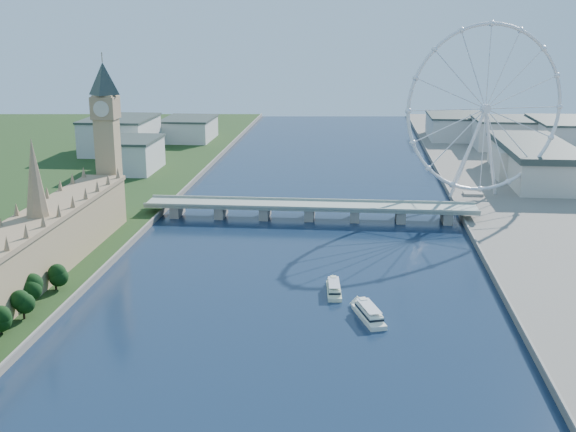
# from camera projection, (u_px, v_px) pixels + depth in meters

# --- Properties ---
(parliament_range) EXTENTS (24.00, 200.00, 70.00)m
(parliament_range) POSITION_uv_depth(u_px,v_px,m) (41.00, 244.00, 363.95)
(parliament_range) COLOR tan
(parliament_range) RESTS_ON ground
(big_ben) EXTENTS (20.02, 20.02, 110.00)m
(big_ben) POSITION_uv_depth(u_px,v_px,m) (106.00, 121.00, 455.21)
(big_ben) COLOR tan
(big_ben) RESTS_ON ground
(westminster_bridge) EXTENTS (220.00, 22.00, 9.50)m
(westminster_bridge) POSITION_uv_depth(u_px,v_px,m) (310.00, 209.00, 480.56)
(westminster_bridge) COLOR gray
(westminster_bridge) RESTS_ON ground
(london_eye) EXTENTS (113.60, 39.12, 124.30)m
(london_eye) POSITION_uv_depth(u_px,v_px,m) (486.00, 109.00, 506.89)
(london_eye) COLOR silver
(london_eye) RESTS_ON ground
(county_hall) EXTENTS (54.00, 144.00, 35.00)m
(county_hall) POSITION_uv_depth(u_px,v_px,m) (532.00, 182.00, 591.61)
(county_hall) COLOR beige
(county_hall) RESTS_ON ground
(city_skyline) EXTENTS (505.00, 280.00, 32.00)m
(city_skyline) POSITION_uv_depth(u_px,v_px,m) (365.00, 135.00, 724.35)
(city_skyline) COLOR beige
(city_skyline) RESTS_ON ground
(tour_boat_near) EXTENTS (8.95, 27.81, 6.02)m
(tour_boat_near) POSITION_uv_depth(u_px,v_px,m) (334.00, 293.00, 349.56)
(tour_boat_near) COLOR beige
(tour_boat_near) RESTS_ON ground
(tour_boat_far) EXTENTS (16.79, 31.18, 6.69)m
(tour_boat_far) POSITION_uv_depth(u_px,v_px,m) (369.00, 319.00, 319.09)
(tour_boat_far) COLOR white
(tour_boat_far) RESTS_ON ground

